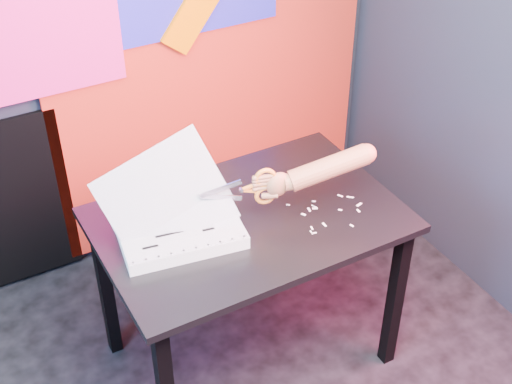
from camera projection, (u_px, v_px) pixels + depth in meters
room at (232, 191)px, 1.75m from camera, size 3.01×3.01×2.71m
backdrop at (88, 83)px, 3.03m from camera, size 2.88×0.05×2.08m
work_table at (249, 238)px, 2.68m from camera, size 1.11×0.74×0.75m
printout_stack at (178, 227)px, 2.52m from camera, size 0.50×0.37×0.39m
scissors at (260, 187)px, 2.52m from camera, size 0.27×0.08×0.16m
hand_forearm at (320, 170)px, 2.55m from camera, size 0.44×0.16×0.17m
paper_clippings at (328, 211)px, 2.65m from camera, size 0.26×0.23×0.00m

